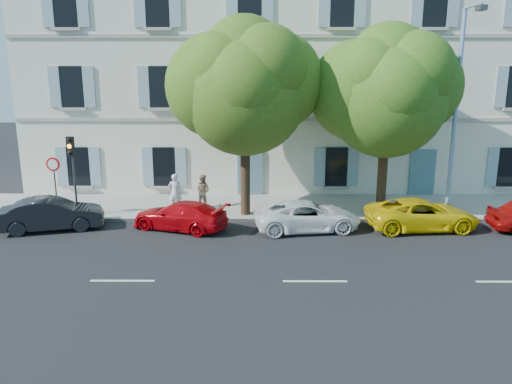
{
  "coord_description": "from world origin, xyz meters",
  "views": [
    {
      "loc": [
        -1.75,
        -18.41,
        6.37
      ],
      "look_at": [
        -1.87,
        2.0,
        1.4
      ],
      "focal_mm": 35.0,
      "sensor_mm": 36.0,
      "label": 1
    }
  ],
  "objects_px": {
    "car_dark_sedan": "(52,214)",
    "pedestrian_b": "(202,191)",
    "car_white_coupe": "(307,216)",
    "street_lamp": "(458,103)",
    "car_red_coupe": "(180,216)",
    "pedestrian_a": "(175,192)",
    "traffic_light": "(72,159)",
    "road_sign": "(54,174)",
    "tree_left": "(245,93)",
    "tree_right": "(387,98)",
    "car_yellow_supercar": "(422,214)"
  },
  "relations": [
    {
      "from": "tree_right",
      "to": "street_lamp",
      "type": "relative_size",
      "value": 0.91
    },
    {
      "from": "car_white_coupe",
      "to": "car_yellow_supercar",
      "type": "relative_size",
      "value": 0.95
    },
    {
      "from": "car_white_coupe",
      "to": "traffic_light",
      "type": "xyz_separation_m",
      "value": [
        -9.98,
        1.37,
        2.1
      ]
    },
    {
      "from": "car_white_coupe",
      "to": "car_red_coupe",
      "type": "bearing_deg",
      "value": 80.96
    },
    {
      "from": "car_white_coupe",
      "to": "tree_right",
      "type": "height_order",
      "value": "tree_right"
    },
    {
      "from": "tree_right",
      "to": "road_sign",
      "type": "height_order",
      "value": "tree_right"
    },
    {
      "from": "car_red_coupe",
      "to": "street_lamp",
      "type": "relative_size",
      "value": 0.46
    },
    {
      "from": "road_sign",
      "to": "street_lamp",
      "type": "xyz_separation_m",
      "value": [
        17.05,
        -0.07,
        3.03
      ]
    },
    {
      "from": "tree_right",
      "to": "street_lamp",
      "type": "height_order",
      "value": "street_lamp"
    },
    {
      "from": "car_dark_sedan",
      "to": "car_white_coupe",
      "type": "xyz_separation_m",
      "value": [
        10.47,
        0.03,
        -0.07
      ]
    },
    {
      "from": "road_sign",
      "to": "pedestrian_a",
      "type": "height_order",
      "value": "road_sign"
    },
    {
      "from": "car_dark_sedan",
      "to": "tree_left",
      "type": "height_order",
      "value": "tree_left"
    },
    {
      "from": "car_red_coupe",
      "to": "car_white_coupe",
      "type": "xyz_separation_m",
      "value": [
        5.24,
        -0.1,
        0.02
      ]
    },
    {
      "from": "tree_right",
      "to": "street_lamp",
      "type": "xyz_separation_m",
      "value": [
        2.75,
        -0.78,
        -0.16
      ]
    },
    {
      "from": "car_white_coupe",
      "to": "street_lamp",
      "type": "relative_size",
      "value": 0.5
    },
    {
      "from": "pedestrian_a",
      "to": "tree_right",
      "type": "bearing_deg",
      "value": -179.57
    },
    {
      "from": "car_dark_sedan",
      "to": "traffic_light",
      "type": "xyz_separation_m",
      "value": [
        0.49,
        1.41,
        2.03
      ]
    },
    {
      "from": "tree_left",
      "to": "street_lamp",
      "type": "relative_size",
      "value": 0.95
    },
    {
      "from": "traffic_light",
      "to": "street_lamp",
      "type": "distance_m",
      "value": 16.38
    },
    {
      "from": "pedestrian_a",
      "to": "pedestrian_b",
      "type": "bearing_deg",
      "value": -150.55
    },
    {
      "from": "car_red_coupe",
      "to": "street_lamp",
      "type": "distance_m",
      "value": 12.38
    },
    {
      "from": "car_dark_sedan",
      "to": "tree_right",
      "type": "height_order",
      "value": "tree_right"
    },
    {
      "from": "car_white_coupe",
      "to": "car_yellow_supercar",
      "type": "height_order",
      "value": "car_yellow_supercar"
    },
    {
      "from": "car_red_coupe",
      "to": "road_sign",
      "type": "bearing_deg",
      "value": -83.35
    },
    {
      "from": "tree_left",
      "to": "pedestrian_a",
      "type": "bearing_deg",
      "value": 170.13
    },
    {
      "from": "tree_right",
      "to": "pedestrian_a",
      "type": "distance_m",
      "value": 10.2
    },
    {
      "from": "car_dark_sedan",
      "to": "pedestrian_b",
      "type": "height_order",
      "value": "pedestrian_b"
    },
    {
      "from": "car_yellow_supercar",
      "to": "tree_left",
      "type": "bearing_deg",
      "value": 72.56
    },
    {
      "from": "tree_left",
      "to": "tree_right",
      "type": "relative_size",
      "value": 1.04
    },
    {
      "from": "car_dark_sedan",
      "to": "car_red_coupe",
      "type": "relative_size",
      "value": 1.02
    },
    {
      "from": "car_yellow_supercar",
      "to": "road_sign",
      "type": "height_order",
      "value": "road_sign"
    },
    {
      "from": "car_dark_sedan",
      "to": "pedestrian_b",
      "type": "xyz_separation_m",
      "value": [
        5.84,
        3.02,
        0.26
      ]
    },
    {
      "from": "car_red_coupe",
      "to": "tree_right",
      "type": "xyz_separation_m",
      "value": [
        8.71,
        2.01,
        4.66
      ]
    },
    {
      "from": "car_yellow_supercar",
      "to": "street_lamp",
      "type": "height_order",
      "value": "street_lamp"
    },
    {
      "from": "traffic_light",
      "to": "road_sign",
      "type": "bearing_deg",
      "value": 178.22
    },
    {
      "from": "car_red_coupe",
      "to": "pedestrian_a",
      "type": "height_order",
      "value": "pedestrian_a"
    },
    {
      "from": "car_yellow_supercar",
      "to": "street_lamp",
      "type": "bearing_deg",
      "value": -57.09
    },
    {
      "from": "road_sign",
      "to": "street_lamp",
      "type": "relative_size",
      "value": 0.3
    },
    {
      "from": "car_white_coupe",
      "to": "street_lamp",
      "type": "distance_m",
      "value": 7.79
    },
    {
      "from": "road_sign",
      "to": "pedestrian_b",
      "type": "distance_m",
      "value": 6.49
    },
    {
      "from": "car_red_coupe",
      "to": "car_white_coupe",
      "type": "distance_m",
      "value": 5.24
    },
    {
      "from": "car_red_coupe",
      "to": "tree_left",
      "type": "distance_m",
      "value": 5.81
    },
    {
      "from": "car_dark_sedan",
      "to": "car_white_coupe",
      "type": "distance_m",
      "value": 10.47
    },
    {
      "from": "pedestrian_a",
      "to": "traffic_light",
      "type": "bearing_deg",
      "value": 15.69
    },
    {
      "from": "car_yellow_supercar",
      "to": "traffic_light",
      "type": "relative_size",
      "value": 1.29
    },
    {
      "from": "traffic_light",
      "to": "street_lamp",
      "type": "relative_size",
      "value": 0.4
    },
    {
      "from": "car_red_coupe",
      "to": "tree_right",
      "type": "distance_m",
      "value": 10.08
    },
    {
      "from": "street_lamp",
      "to": "pedestrian_b",
      "type": "bearing_deg",
      "value": 171.33
    },
    {
      "from": "tree_right",
      "to": "traffic_light",
      "type": "distance_m",
      "value": 13.71
    },
    {
      "from": "car_dark_sedan",
      "to": "tree_left",
      "type": "xyz_separation_m",
      "value": [
        7.88,
        1.86,
        4.78
      ]
    }
  ]
}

